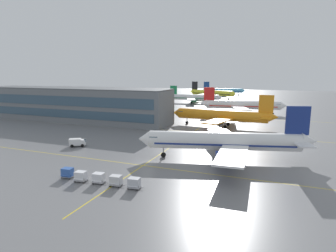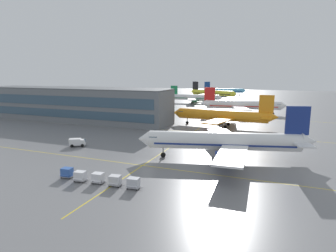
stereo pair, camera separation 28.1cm
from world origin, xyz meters
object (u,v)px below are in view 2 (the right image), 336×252
(airliner_third_row, at_px, (242,105))
(airliner_far_right_stand, at_px, (212,93))
(airliner_second_row, at_px, (223,116))
(airliner_distant_taxiway, at_px, (224,91))
(airliner_front_gate, at_px, (226,141))
(baggage_cart_row_leftmost, at_px, (67,172))
(service_truck_red_van, at_px, (77,142))
(baggage_cart_row_second, at_px, (80,176))
(airliner_far_left_stand, at_px, (195,97))
(baggage_cart_row_fifth, at_px, (133,183))
(baggage_cart_row_fourth, at_px, (115,180))
(baggage_cart_row_middle, at_px, (98,178))

(airliner_third_row, relative_size, airliner_far_right_stand, 1.00)
(airliner_second_row, bearing_deg, airliner_distant_taxiway, 100.57)
(airliner_front_gate, relative_size, baggage_cart_row_leftmost, 13.75)
(service_truck_red_van, bearing_deg, baggage_cart_row_second, -49.98)
(airliner_second_row, bearing_deg, airliner_third_row, 86.92)
(airliner_front_gate, bearing_deg, baggage_cart_row_second, -133.40)
(baggage_cart_row_leftmost, height_order, baggage_cart_row_second, same)
(airliner_front_gate, bearing_deg, airliner_far_left_stand, 109.53)
(airliner_distant_taxiway, bearing_deg, baggage_cart_row_leftmost, -87.03)
(baggage_cart_row_leftmost, height_order, baggage_cart_row_fifth, same)
(baggage_cart_row_fourth, bearing_deg, airliner_third_row, 85.05)
(airliner_far_left_stand, xyz_separation_m, baggage_cart_row_leftmost, (16.01, -138.09, -2.80))
(airliner_front_gate, height_order, airliner_far_left_stand, airliner_front_gate)
(airliner_distant_taxiway, bearing_deg, service_truck_red_van, -90.72)
(airliner_far_right_stand, distance_m, baggage_cart_row_second, 177.10)
(airliner_front_gate, bearing_deg, airliner_third_row, 94.62)
(airliner_far_right_stand, height_order, baggage_cart_row_fifth, airliner_far_right_stand)
(airliner_far_left_stand, bearing_deg, baggage_cart_row_fourth, -79.18)
(baggage_cart_row_second, relative_size, baggage_cart_row_fourth, 1.00)
(airliner_far_right_stand, xyz_separation_m, airliner_distant_taxiway, (2.07, 36.34, -0.29))
(airliner_front_gate, distance_m, baggage_cart_row_leftmost, 33.67)
(airliner_front_gate, height_order, baggage_cart_row_second, airliner_front_gate)
(baggage_cart_row_fourth, bearing_deg, baggage_cart_row_fifth, 2.29)
(airliner_second_row, distance_m, airliner_far_right_stand, 117.58)
(airliner_far_left_stand, height_order, baggage_cart_row_leftmost, airliner_far_left_stand)
(airliner_front_gate, xyz_separation_m, baggage_cart_row_fourth, (-14.69, -22.37, -3.17))
(airliner_far_right_stand, bearing_deg, service_truck_red_van, -90.13)
(airliner_far_left_stand, relative_size, service_truck_red_van, 8.03)
(airliner_third_row, distance_m, airliner_far_left_stand, 52.90)
(airliner_third_row, height_order, baggage_cart_row_fourth, airliner_third_row)
(airliner_far_right_stand, relative_size, baggage_cart_row_fourth, 14.16)
(baggage_cart_row_middle, bearing_deg, service_truck_red_van, 135.97)
(airliner_far_right_stand, height_order, baggage_cart_row_middle, airliner_far_right_stand)
(airliner_third_row, height_order, baggage_cart_row_leftmost, airliner_third_row)
(service_truck_red_van, distance_m, baggage_cart_row_second, 26.26)
(baggage_cart_row_middle, bearing_deg, airliner_second_row, 80.82)
(airliner_distant_taxiway, height_order, baggage_cart_row_second, airliner_distant_taxiway)
(airliner_distant_taxiway, bearing_deg, airliner_far_right_stand, -93.27)
(airliner_far_right_stand, distance_m, airliner_distant_taxiway, 36.40)
(airliner_front_gate, distance_m, service_truck_red_van, 38.72)
(service_truck_red_van, distance_m, baggage_cart_row_fourth, 30.86)
(airliner_third_row, distance_m, baggage_cart_row_second, 100.25)
(airliner_far_right_stand, height_order, baggage_cart_row_fourth, airliner_far_right_stand)
(airliner_second_row, xyz_separation_m, baggage_cart_row_fourth, (-6.58, -62.14, -3.06))
(airliner_far_left_stand, height_order, baggage_cart_row_fifth, airliner_far_left_stand)
(baggage_cart_row_middle, bearing_deg, airliner_far_left_stand, 99.42)
(airliner_second_row, height_order, airliner_distant_taxiway, airliner_second_row)
(airliner_far_left_stand, bearing_deg, service_truck_red_van, -88.75)
(baggage_cart_row_fourth, bearing_deg, airliner_distant_taxiway, 95.76)
(baggage_cart_row_second, height_order, baggage_cart_row_fifth, same)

